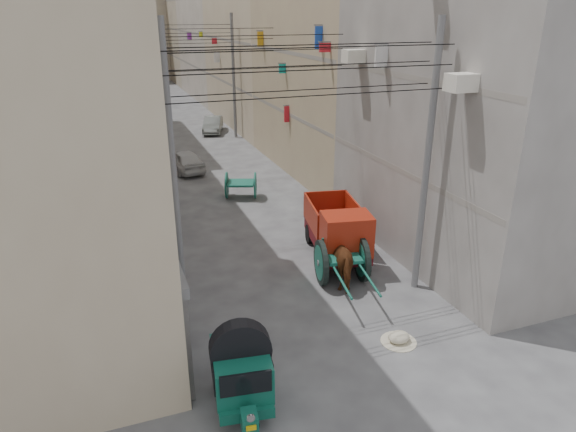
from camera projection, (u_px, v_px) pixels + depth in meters
name	position (u px, v px, depth m)	size (l,w,h in m)	color
building_row_left	(43.00, 37.00, 34.62)	(8.00, 62.00, 14.00)	tan
building_row_right	(268.00, 34.00, 39.75)	(8.00, 62.00, 14.00)	gray
end_cap_building	(130.00, 25.00, 64.94)	(22.00, 10.00, 13.00)	#B7AB90
shutters_left	(151.00, 224.00, 17.07)	(0.18, 14.40, 2.88)	#48484C
signboards	(199.00, 105.00, 27.44)	(8.22, 40.52, 5.67)	red
ac_units	(407.00, 35.00, 14.93)	(0.70, 6.55, 3.35)	silver
utility_poles	(218.00, 108.00, 23.17)	(7.40, 22.20, 8.00)	slate
overhead_cables	(229.00, 48.00, 19.88)	(7.40, 22.52, 1.12)	black
auto_rickshaw	(241.00, 370.00, 10.96)	(1.53, 2.37, 1.62)	black
tonga_cart	(342.00, 260.00, 16.23)	(1.73, 3.35, 1.44)	black
mini_truck	(339.00, 235.00, 17.54)	(2.24, 3.83, 2.03)	black
second_cart	(241.00, 184.00, 23.64)	(1.72, 1.62, 1.22)	#135645
feed_sack	(399.00, 337.00, 13.42)	(0.59, 0.47, 0.29)	beige
horse	(348.00, 257.00, 16.18)	(0.93, 2.03, 1.72)	brown
distant_car_white	(184.00, 160.00, 27.66)	(1.40, 3.48, 1.19)	#BEBEBE
distant_car_grey	(213.00, 125.00, 36.59)	(1.17, 3.37, 1.11)	#5C615E
distant_car_green	(152.00, 108.00, 42.22)	(1.84, 4.52, 1.31)	#1D5741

